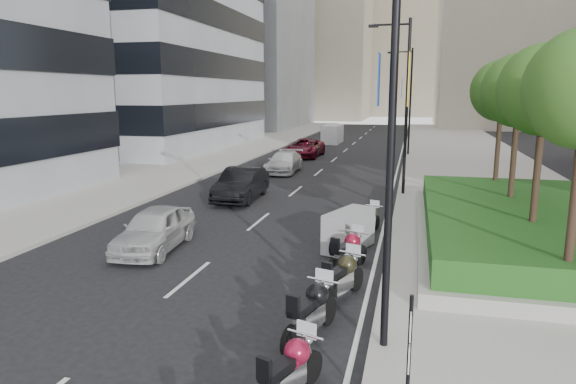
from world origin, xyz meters
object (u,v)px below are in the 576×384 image
(car_d, at_px, (305,148))
(motorcycle_3, at_px, (342,278))
(car_c, at_px, (284,162))
(motorcycle_1, at_px, (290,371))
(lamp_post_0, at_px, (384,108))
(delivery_van, at_px, (332,135))
(lamp_post_2, at_px, (409,96))
(parking_sign, at_px, (409,362))
(motorcycle_4, at_px, (348,252))
(lamp_post_1, at_px, (404,98))
(motorcycle_6, at_px, (369,220))
(motorcycle_2, at_px, (312,311))
(motorcycle_5, at_px, (349,230))
(car_b, at_px, (241,184))
(car_a, at_px, (155,229))

(car_d, bearing_deg, motorcycle_3, -75.07)
(car_c, bearing_deg, motorcycle_3, -72.93)
(motorcycle_1, xyz_separation_m, car_c, (-6.60, 25.68, 0.12))
(lamp_post_0, height_order, delivery_van, lamp_post_0)
(lamp_post_2, height_order, parking_sign, lamp_post_2)
(motorcycle_1, bearing_deg, parking_sign, -91.51)
(motorcycle_4, distance_m, car_d, 28.34)
(lamp_post_1, relative_size, motorcycle_3, 4.00)
(lamp_post_0, height_order, motorcycle_6, lamp_post_0)
(motorcycle_1, distance_m, car_c, 26.52)
(lamp_post_2, height_order, motorcycle_2, lamp_post_2)
(motorcycle_1, relative_size, motorcycle_6, 1.04)
(motorcycle_1, xyz_separation_m, motorcycle_4, (0.14, 6.95, 0.03))
(motorcycle_2, relative_size, motorcycle_6, 1.15)
(motorcycle_5, bearing_deg, car_c, 41.86)
(car_c, bearing_deg, parking_sign, -73.08)
(lamp_post_1, height_order, car_d, lamp_post_1)
(lamp_post_0, distance_m, lamp_post_1, 17.00)
(car_d, bearing_deg, motorcycle_2, -76.64)
(car_b, bearing_deg, motorcycle_6, -37.29)
(car_a, xyz_separation_m, car_d, (-0.33, 26.79, 0.03))
(car_a, distance_m, delivery_van, 39.19)
(motorcycle_3, distance_m, motorcycle_6, 6.67)
(motorcycle_4, height_order, delivery_van, delivery_van)
(motorcycle_4, bearing_deg, delivery_van, 31.58)
(lamp_post_1, relative_size, car_c, 1.86)
(car_b, bearing_deg, lamp_post_2, 67.90)
(lamp_post_1, xyz_separation_m, motorcycle_1, (-1.34, -19.23, -4.48))
(motorcycle_4, xyz_separation_m, motorcycle_5, (-0.26, 2.21, 0.07))
(motorcycle_1, bearing_deg, motorcycle_5, 20.31)
(parking_sign, bearing_deg, lamp_post_1, 91.88)
(car_c, height_order, car_d, car_d)
(motorcycle_5, bearing_deg, lamp_post_0, -147.72)
(parking_sign, height_order, car_c, parking_sign)
(motorcycle_3, bearing_deg, motorcycle_1, -162.84)
(lamp_post_0, bearing_deg, motorcycle_5, 101.85)
(lamp_post_0, bearing_deg, lamp_post_2, 90.00)
(lamp_post_0, height_order, motorcycle_1, lamp_post_0)
(motorcycle_5, height_order, car_d, car_d)
(lamp_post_2, relative_size, motorcycle_4, 4.12)
(lamp_post_1, xyz_separation_m, motorcycle_2, (-1.43, -16.80, -4.42))
(motorcycle_1, relative_size, motorcycle_3, 0.94)
(motorcycle_5, bearing_deg, car_b, 62.11)
(motorcycle_1, xyz_separation_m, delivery_van, (-6.61, 46.78, 0.32))
(motorcycle_5, distance_m, car_c, 17.74)
(car_b, bearing_deg, motorcycle_5, -49.99)
(motorcycle_5, bearing_deg, motorcycle_6, 7.33)
(car_c, xyz_separation_m, car_d, (-0.37, 8.70, 0.07))
(motorcycle_3, relative_size, car_a, 0.52)
(lamp_post_0, xyz_separation_m, lamp_post_2, (0.00, 35.00, 0.00))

